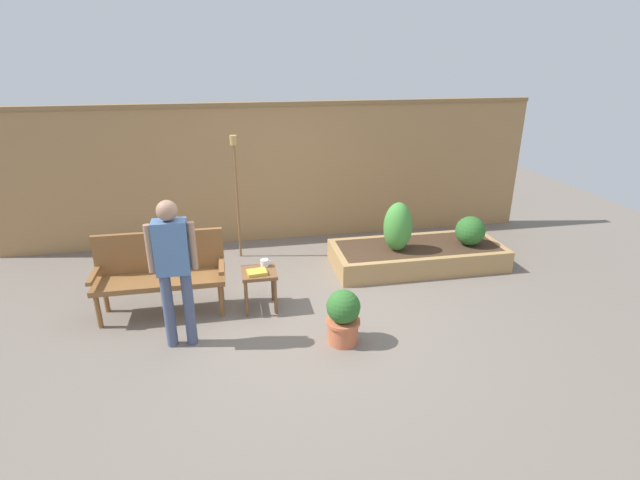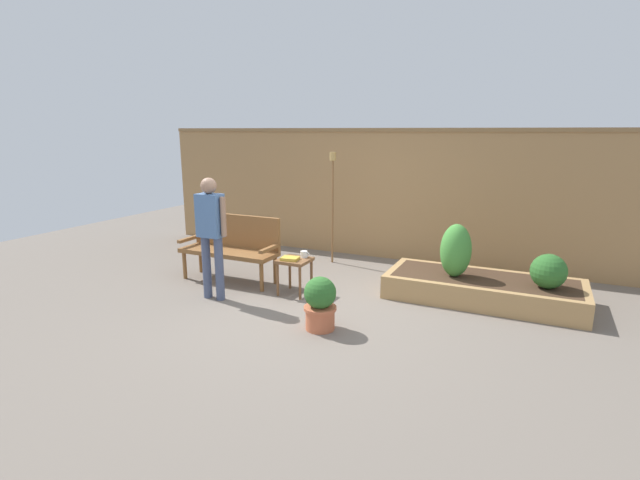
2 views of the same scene
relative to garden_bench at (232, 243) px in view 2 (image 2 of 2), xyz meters
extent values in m
plane|color=#70665B|center=(1.52, -0.48, -0.54)|extent=(14.00, 14.00, 0.00)
cube|color=#A37A4C|center=(1.52, 2.12, 0.51)|extent=(8.40, 0.10, 2.10)
cube|color=olive|center=(1.52, 2.12, 1.59)|extent=(8.40, 0.14, 0.06)
cylinder|color=brown|center=(0.66, 0.08, -0.34)|extent=(0.06, 0.06, 0.40)
cylinder|color=brown|center=(0.66, -0.28, -0.34)|extent=(0.06, 0.06, 0.40)
cylinder|color=brown|center=(-0.66, 0.08, -0.34)|extent=(0.06, 0.06, 0.40)
cylinder|color=brown|center=(-0.66, -0.28, -0.34)|extent=(0.06, 0.06, 0.40)
cube|color=brown|center=(0.00, -0.10, -0.11)|extent=(1.44, 0.48, 0.06)
cube|color=brown|center=(0.00, 0.11, 0.16)|extent=(1.44, 0.06, 0.48)
cube|color=brown|center=(-0.69, -0.10, 0.02)|extent=(0.06, 0.48, 0.04)
cube|color=brown|center=(0.69, -0.10, 0.02)|extent=(0.06, 0.48, 0.04)
cylinder|color=brown|center=(1.28, -0.01, -0.32)|extent=(0.04, 0.04, 0.44)
cylinder|color=brown|center=(1.28, -0.34, -0.32)|extent=(0.04, 0.04, 0.44)
cylinder|color=brown|center=(0.95, -0.01, -0.32)|extent=(0.04, 0.04, 0.44)
cylinder|color=brown|center=(0.95, -0.34, -0.32)|extent=(0.04, 0.04, 0.44)
cube|color=brown|center=(1.11, -0.17, -0.08)|extent=(0.40, 0.40, 0.04)
cylinder|color=white|center=(1.19, -0.05, -0.02)|extent=(0.10, 0.10, 0.09)
torus|color=white|center=(1.24, -0.05, -0.02)|extent=(0.06, 0.01, 0.06)
cube|color=gold|center=(1.08, -0.24, -0.05)|extent=(0.24, 0.20, 0.04)
cylinder|color=#C66642|center=(1.90, -1.06, -0.43)|extent=(0.32, 0.32, 0.22)
cylinder|color=#C66642|center=(1.90, -1.06, -0.30)|extent=(0.36, 0.36, 0.04)
sphere|color=#2D6628|center=(1.90, -1.06, -0.13)|extent=(0.35, 0.35, 0.35)
cube|color=#AD8451|center=(3.40, 0.18, -0.39)|extent=(2.40, 0.09, 0.30)
cube|color=#AD8451|center=(3.40, 1.09, -0.39)|extent=(2.40, 0.09, 0.30)
cube|color=#AD8451|center=(2.24, 0.64, -0.39)|extent=(0.09, 0.82, 0.30)
cube|color=#AD8451|center=(4.55, 0.64, -0.39)|extent=(0.09, 0.82, 0.30)
cube|color=#422D1E|center=(3.40, 0.64, -0.39)|extent=(2.22, 0.82, 0.30)
cylinder|color=brown|center=(3.04, 0.54, -0.21)|extent=(0.04, 0.04, 0.06)
ellipsoid|color=#428938|center=(3.04, 0.54, 0.10)|extent=(0.39, 0.39, 0.68)
cylinder|color=brown|center=(4.12, 0.54, -0.21)|extent=(0.04, 0.04, 0.06)
sphere|color=#2D6628|center=(4.12, 0.54, -0.04)|extent=(0.41, 0.41, 0.41)
cylinder|color=brown|center=(0.94, 1.45, 0.29)|extent=(0.03, 0.03, 1.66)
cylinder|color=#AD894C|center=(0.94, 1.45, 1.18)|extent=(0.10, 0.10, 0.13)
cylinder|color=#475170|center=(0.35, -0.77, -0.13)|extent=(0.11, 0.11, 0.82)
cylinder|color=#475170|center=(0.15, -0.77, -0.13)|extent=(0.11, 0.11, 0.82)
cube|color=#4C70A3|center=(0.25, -0.77, 0.55)|extent=(0.32, 0.20, 0.54)
cylinder|color=#9E755B|center=(0.45, -0.77, 0.55)|extent=(0.07, 0.07, 0.49)
cylinder|color=#9E755B|center=(0.05, -0.77, 0.55)|extent=(0.07, 0.07, 0.49)
sphere|color=#9E755B|center=(0.25, -0.77, 0.92)|extent=(0.20, 0.20, 0.20)
camera|label=1|loc=(0.85, -5.23, 2.29)|focal=26.84mm
camera|label=2|loc=(3.96, -5.40, 1.58)|focal=26.44mm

